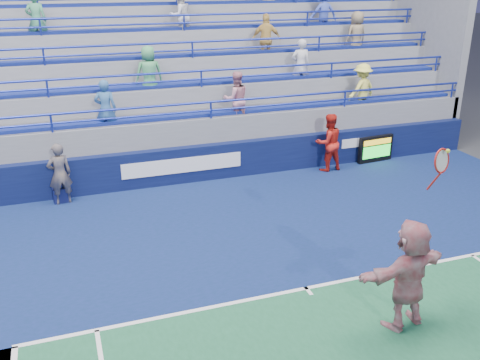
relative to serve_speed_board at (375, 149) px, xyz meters
name	(u,v)px	position (x,y,z in m)	size (l,w,h in m)	color
ground	(306,289)	(-5.51, -6.22, -0.45)	(120.00, 120.00, 0.00)	#333538
sponsor_wall	(214,162)	(-5.51, 0.28, 0.10)	(18.00, 0.32, 1.10)	#0A1038
bleacher_stand	(184,103)	(-5.51, 4.05, 1.10)	(18.00, 5.62, 6.13)	slate
serve_speed_board	(375,149)	(0.00, 0.00, 0.00)	(1.30, 0.26, 0.89)	black
judge_chair	(61,193)	(-10.01, 0.00, -0.21)	(0.46, 0.46, 0.76)	#0C123D
tennis_player	(409,274)	(-4.36, -7.82, 0.59)	(1.99, 0.95, 3.30)	silver
line_judge	(60,174)	(-9.96, -0.17, 0.41)	(0.63, 0.41, 1.72)	#151E3A
ball_girl	(328,142)	(-1.88, -0.18, 0.47)	(0.90, 0.70, 1.84)	red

